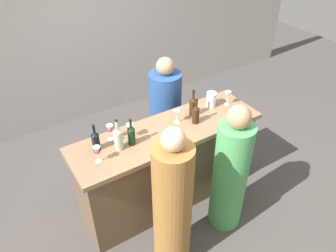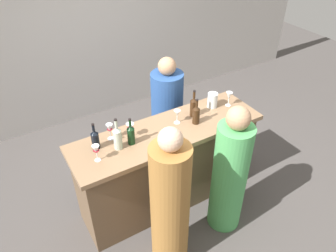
% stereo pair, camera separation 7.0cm
% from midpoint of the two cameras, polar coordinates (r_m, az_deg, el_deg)
% --- Properties ---
extents(ground_plane, '(12.00, 12.00, 0.00)m').
position_cam_midpoint_polar(ground_plane, '(3.95, 0.52, -12.35)').
color(ground_plane, '#4C4744').
extents(back_wall, '(8.00, 0.10, 2.80)m').
position_cam_midpoint_polar(back_wall, '(4.90, -13.53, 16.57)').
color(back_wall, '#BCB7B2').
rests_on(back_wall, ground).
extents(bar_counter, '(2.02, 0.61, 1.00)m').
position_cam_midpoint_polar(bar_counter, '(3.59, 0.56, -7.02)').
color(bar_counter, brown).
rests_on(bar_counter, ground).
extents(wine_bottle_leftmost_near_black, '(0.07, 0.07, 0.27)m').
position_cam_midpoint_polar(wine_bottle_leftmost_near_black, '(3.06, -11.97, -2.23)').
color(wine_bottle_leftmost_near_black, black).
rests_on(wine_bottle_leftmost_near_black, bar_counter).
extents(wine_bottle_second_left_clear_pale, '(0.08, 0.08, 0.33)m').
position_cam_midpoint_polar(wine_bottle_second_left_clear_pale, '(3.01, -8.13, -2.02)').
color(wine_bottle_second_left_clear_pale, '#B7C6B2').
rests_on(wine_bottle_second_left_clear_pale, bar_counter).
extents(wine_bottle_center_dark_green, '(0.07, 0.07, 0.28)m').
position_cam_midpoint_polar(wine_bottle_center_dark_green, '(3.06, -5.86, -1.43)').
color(wine_bottle_center_dark_green, black).
rests_on(wine_bottle_center_dark_green, bar_counter).
extents(wine_bottle_second_right_amber_brown, '(0.07, 0.07, 0.28)m').
position_cam_midpoint_polar(wine_bottle_second_right_amber_brown, '(3.33, 5.55, 2.05)').
color(wine_bottle_second_right_amber_brown, '#331E0F').
rests_on(wine_bottle_second_right_amber_brown, bar_counter).
extents(wine_bottle_rightmost_amber_brown, '(0.07, 0.07, 0.30)m').
position_cam_midpoint_polar(wine_bottle_rightmost_amber_brown, '(3.44, 5.07, 3.45)').
color(wine_bottle_rightmost_amber_brown, '#331E0F').
rests_on(wine_bottle_rightmost_amber_brown, bar_counter).
extents(wine_glass_near_left, '(0.07, 0.07, 0.17)m').
position_cam_midpoint_polar(wine_glass_near_left, '(2.91, -11.78, -4.20)').
color(wine_glass_near_left, white).
rests_on(wine_glass_near_left, bar_counter).
extents(wine_glass_near_center, '(0.07, 0.07, 0.17)m').
position_cam_midpoint_polar(wine_glass_near_center, '(3.66, 11.17, 5.13)').
color(wine_glass_near_center, white).
rests_on(wine_glass_near_center, bar_counter).
extents(wine_glass_near_right, '(0.07, 0.07, 0.15)m').
position_cam_midpoint_polar(wine_glass_near_right, '(3.32, 2.21, 2.15)').
color(wine_glass_near_right, white).
rests_on(wine_glass_near_right, bar_counter).
extents(wine_glass_far_left, '(0.08, 0.08, 0.15)m').
position_cam_midpoint_polar(wine_glass_far_left, '(3.14, -6.00, -0.22)').
color(wine_glass_far_left, white).
rests_on(wine_glass_far_left, bar_counter).
extents(wine_glass_far_center, '(0.06, 0.06, 0.17)m').
position_cam_midpoint_polar(wine_glass_far_center, '(3.14, -9.54, -0.52)').
color(wine_glass_far_center, white).
rests_on(wine_glass_far_center, bar_counter).
extents(water_pitcher, '(0.11, 0.11, 0.17)m').
position_cam_midpoint_polar(water_pitcher, '(3.63, 8.32, 4.50)').
color(water_pitcher, silver).
rests_on(water_pitcher, bar_counter).
extents(person_left_guest, '(0.44, 0.44, 1.47)m').
position_cam_midpoint_polar(person_left_guest, '(3.30, 11.31, -8.44)').
color(person_left_guest, '#4CA559').
rests_on(person_left_guest, ground).
extents(person_center_guest, '(0.42, 0.42, 1.58)m').
position_cam_midpoint_polar(person_center_guest, '(2.90, 1.06, -14.08)').
color(person_center_guest, '#9E6B33').
rests_on(person_center_guest, ground).
extents(person_server_behind, '(0.43, 0.43, 1.41)m').
position_cam_midpoint_polar(person_server_behind, '(4.14, 0.32, 2.07)').
color(person_server_behind, '#284C8C').
rests_on(person_server_behind, ground).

